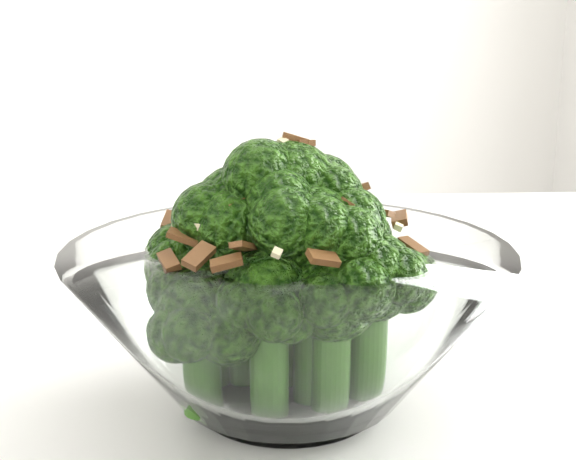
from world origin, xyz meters
name	(u,v)px	position (x,y,z in m)	size (l,w,h in m)	color
table	(378,409)	(0.00, 0.10, 0.68)	(1.42, 1.22, 0.75)	white
broccoli_dish	(288,306)	(-0.12, 0.01, 0.81)	(0.24, 0.24, 0.15)	white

